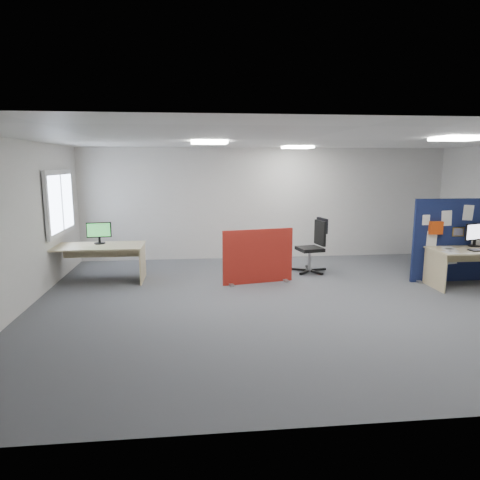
{
  "coord_description": "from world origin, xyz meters",
  "views": [
    {
      "loc": [
        -1.75,
        -6.87,
        2.32
      ],
      "look_at": [
        -0.98,
        0.46,
        1.0
      ],
      "focal_mm": 32.0,
      "sensor_mm": 36.0,
      "label": 1
    }
  ],
  "objects": [
    {
      "name": "wall_left",
      "position": [
        -4.5,
        0.0,
        1.35
      ],
      "size": [
        0.02,
        7.0,
        2.7
      ],
      "primitive_type": "cube",
      "color": "silver",
      "rests_on": "floor"
    },
    {
      "name": "monitor_main",
      "position": [
        3.64,
        0.77,
        0.98
      ],
      "size": [
        0.51,
        0.22,
        0.46
      ],
      "rotation": [
        0.0,
        0.0,
        0.32
      ],
      "color": "black",
      "rests_on": "main_desk"
    },
    {
      "name": "wall_back",
      "position": [
        0.0,
        3.5,
        1.35
      ],
      "size": [
        9.0,
        0.02,
        2.7
      ],
      "primitive_type": "cube",
      "color": "silver",
      "rests_on": "floor"
    },
    {
      "name": "main_desk",
      "position": [
        3.58,
        0.55,
        0.56
      ],
      "size": [
        1.8,
        0.8,
        0.73
      ],
      "color": "tan",
      "rests_on": "floor"
    },
    {
      "name": "monitor_second",
      "position": [
        -3.68,
        1.84,
        0.97
      ],
      "size": [
        0.48,
        0.22,
        0.43
      ],
      "rotation": [
        0.0,
        0.0,
        0.11
      ],
      "color": "black",
      "rests_on": "second_desk"
    },
    {
      "name": "red_divider",
      "position": [
        -0.55,
        1.2,
        0.52
      ],
      "size": [
        1.41,
        0.32,
        1.07
      ],
      "rotation": [
        0.0,
        0.0,
        0.19
      ],
      "color": "maroon",
      "rests_on": "floor"
    },
    {
      "name": "wall_front",
      "position": [
        0.0,
        -3.5,
        1.35
      ],
      "size": [
        9.0,
        0.02,
        2.7
      ],
      "primitive_type": "cube",
      "color": "silver",
      "rests_on": "floor"
    },
    {
      "name": "ceiling_lights",
      "position": [
        0.33,
        0.67,
        2.67
      ],
      "size": [
        4.1,
        4.1,
        0.04
      ],
      "color": "white",
      "rests_on": "ceiling"
    },
    {
      "name": "floor",
      "position": [
        0.0,
        0.0,
        0.0
      ],
      "size": [
        9.0,
        9.0,
        0.0
      ],
      "primitive_type": "plane",
      "color": "#56585E",
      "rests_on": "ground"
    },
    {
      "name": "window",
      "position": [
        -4.44,
        2.0,
        1.55
      ],
      "size": [
        0.06,
        1.7,
        1.3
      ],
      "color": "white",
      "rests_on": "wall_left"
    },
    {
      "name": "office_chair",
      "position": [
        0.8,
        1.94,
        0.65
      ],
      "size": [
        0.76,
        0.75,
        1.15
      ],
      "rotation": [
        0.0,
        0.0,
        0.2
      ],
      "color": "black",
      "rests_on": "floor"
    },
    {
      "name": "navy_divider",
      "position": [
        3.46,
        0.95,
        0.83
      ],
      "size": [
        2.0,
        0.3,
        1.65
      ],
      "color": "#101D3C",
      "rests_on": "floor"
    },
    {
      "name": "second_desk",
      "position": [
        -3.68,
        1.69,
        0.56
      ],
      "size": [
        1.77,
        0.89,
        0.73
      ],
      "color": "tan",
      "rests_on": "floor"
    },
    {
      "name": "ceiling",
      "position": [
        0.0,
        0.0,
        2.7
      ],
      "size": [
        9.0,
        7.0,
        0.02
      ],
      "primitive_type": "cube",
      "color": "white",
      "rests_on": "wall_back"
    },
    {
      "name": "desk_papers",
      "position": [
        3.23,
        0.44,
        0.73
      ],
      "size": [
        1.42,
        0.73,
        0.0
      ],
      "color": "white",
      "rests_on": "main_desk"
    }
  ]
}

